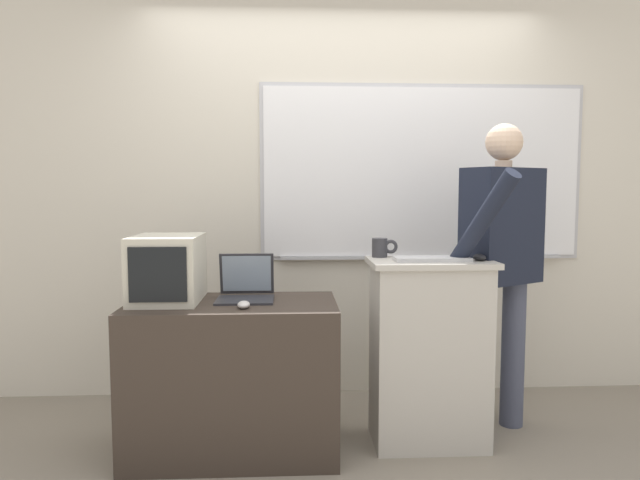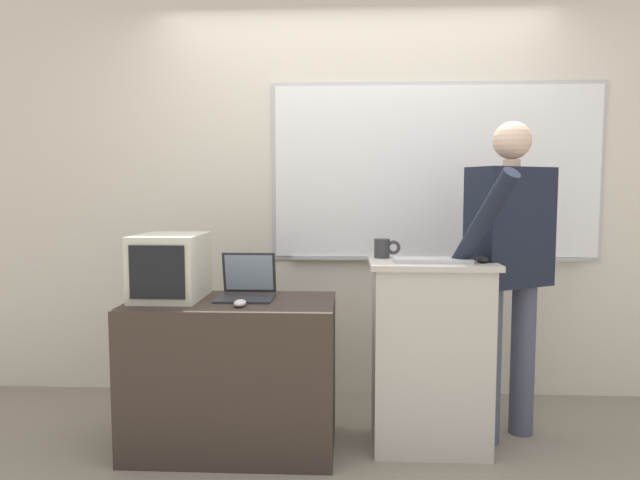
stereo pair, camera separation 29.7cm
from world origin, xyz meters
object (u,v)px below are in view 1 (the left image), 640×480
wireless_keyboard (432,259)px  crt_monitor (167,268)px  side_desk (233,377)px  computer_mouse_by_keyboard (479,257)px  lectern_podium (429,351)px  coffee_mug (381,248)px  computer_mouse_by_laptop (244,305)px  person_presenter (502,255)px  laptop (246,285)px

wireless_keyboard → crt_monitor: bearing=177.7°
side_desk → crt_monitor: size_ratio=2.39×
side_desk → computer_mouse_by_keyboard: 1.41m
lectern_podium → coffee_mug: size_ratio=6.98×
computer_mouse_by_laptop → side_desk: bearing=115.5°
crt_monitor → wireless_keyboard: bearing=-2.3°
computer_mouse_by_keyboard → crt_monitor: (-1.60, 0.05, -0.05)m
computer_mouse_by_laptop → computer_mouse_by_keyboard: bearing=6.8°
person_presenter → computer_mouse_by_keyboard: 0.26m
lectern_podium → wireless_keyboard: wireless_keyboard is taller
wireless_keyboard → crt_monitor: crt_monitor is taller
laptop → crt_monitor: 0.41m
laptop → computer_mouse_by_keyboard: (1.21, -0.11, 0.15)m
computer_mouse_by_keyboard → coffee_mug: bearing=159.4°
lectern_podium → wireless_keyboard: (-0.00, -0.05, 0.50)m
coffee_mug → person_presenter: bearing=-0.3°
laptop → computer_mouse_by_laptop: 0.26m
side_desk → computer_mouse_by_keyboard: bearing=-0.2°
side_desk → computer_mouse_by_laptop: computer_mouse_by_laptop is taller
side_desk → computer_mouse_by_laptop: bearing=-64.5°
person_presenter → laptop: 1.40m
crt_monitor → coffee_mug: (1.12, 0.13, 0.09)m
person_presenter → computer_mouse_by_laptop: (-1.38, -0.32, -0.20)m
laptop → computer_mouse_by_laptop: size_ratio=2.92×
laptop → computer_mouse_by_laptop: bearing=-88.3°
lectern_podium → side_desk: (-1.03, -0.05, -0.11)m
side_desk → laptop: laptop is taller
side_desk → computer_mouse_by_keyboard: computer_mouse_by_keyboard is taller
wireless_keyboard → lectern_podium: bearing=84.7°
lectern_podium → laptop: bearing=176.7°
computer_mouse_by_laptop → person_presenter: bearing=13.1°
computer_mouse_by_keyboard → coffee_mug: coffee_mug is taller
laptop → crt_monitor: size_ratio=0.66×
lectern_podium → crt_monitor: bearing=179.9°
lectern_podium → computer_mouse_by_keyboard: size_ratio=9.82×
computer_mouse_by_keyboard → crt_monitor: 1.60m
person_presenter → coffee_mug: size_ratio=12.10×
side_desk → computer_mouse_by_keyboard: (1.27, -0.00, 0.61)m
wireless_keyboard → computer_mouse_by_laptop: (-0.95, -0.14, -0.20)m
crt_monitor → coffee_mug: crt_monitor is taller
computer_mouse_by_laptop → crt_monitor: bearing=153.8°
computer_mouse_by_laptop → crt_monitor: (-0.40, 0.20, 0.15)m
coffee_mug → side_desk: bearing=-167.3°
laptop → crt_monitor: crt_monitor is taller
computer_mouse_by_laptop → laptop: bearing=91.7°
person_presenter → computer_mouse_by_laptop: size_ratio=17.01×
computer_mouse_by_laptop → coffee_mug: size_ratio=0.71×
person_presenter → computer_mouse_by_laptop: bearing=164.0°
person_presenter → crt_monitor: (-1.78, -0.12, -0.04)m
crt_monitor → side_desk: bearing=-8.6°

